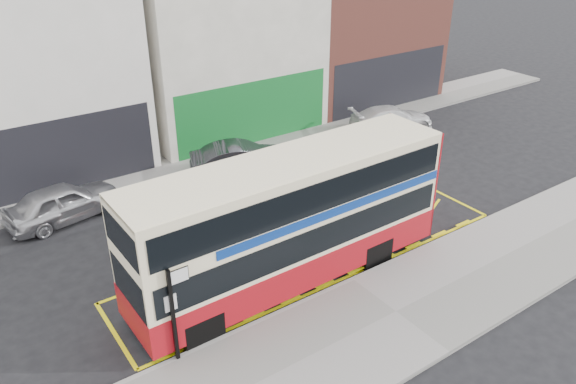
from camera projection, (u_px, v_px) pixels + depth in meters
ground at (345, 277)px, 18.03m from camera, size 120.00×120.00×0.00m
pavement at (396, 313)px, 16.32m from camera, size 40.00×4.00×0.15m
kerb at (352, 281)px, 17.72m from camera, size 40.00×0.15×0.15m
far_pavement at (192, 160)px, 26.00m from camera, size 50.00×3.00×0.15m
road_markings at (315, 254)px, 19.19m from camera, size 14.00×3.40×0.01m
terrace_left at (22, 45)px, 23.69m from camera, size 8.00×8.01×11.80m
terrace_green_shop at (212, 27)px, 28.37m from camera, size 9.00×8.01×11.30m
terrace_right at (347, 18)px, 33.16m from camera, size 9.00×8.01×10.30m
double_decker_bus at (292, 219)px, 16.99m from camera, size 10.43×2.58×4.15m
bus_stop_post at (174, 306)px, 13.89m from camera, size 0.69×0.12×2.79m
car_silver at (63, 202)px, 20.96m from camera, size 4.48×2.41×1.45m
car_grey at (242, 159)px, 24.42m from camera, size 4.69×2.91×1.46m
car_white at (392, 119)px, 29.23m from camera, size 4.74×3.09×1.28m
street_tree_right at (289, 69)px, 28.88m from camera, size 2.07×2.07×4.48m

